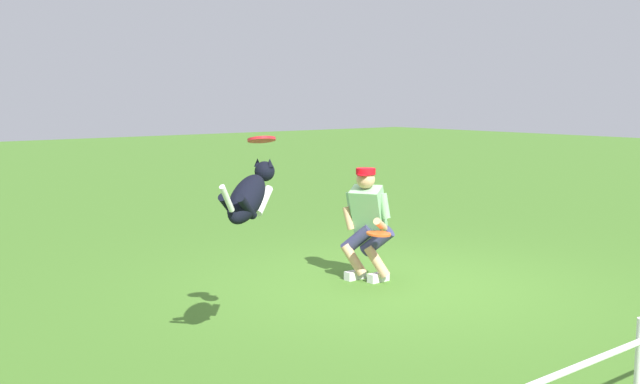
{
  "coord_description": "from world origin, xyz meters",
  "views": [
    {
      "loc": [
        5.86,
        5.81,
        2.1
      ],
      "look_at": [
        1.28,
        0.22,
        1.18
      ],
      "focal_mm": 42.4,
      "sensor_mm": 36.0,
      "label": 1
    }
  ],
  "objects_px": {
    "dog": "(249,196)",
    "frisbee_flying": "(262,140)",
    "person": "(367,220)",
    "frisbee_held": "(379,234)"
  },
  "relations": [
    {
      "from": "person",
      "to": "frisbee_held",
      "type": "bearing_deg",
      "value": 38.35
    },
    {
      "from": "frisbee_held",
      "to": "frisbee_flying",
      "type": "bearing_deg",
      "value": 20.28
    },
    {
      "from": "dog",
      "to": "frisbee_flying",
      "type": "bearing_deg",
      "value": -5.88
    },
    {
      "from": "person",
      "to": "frisbee_held",
      "type": "xyz_separation_m",
      "value": [
        0.16,
        0.35,
        -0.09
      ]
    },
    {
      "from": "person",
      "to": "frisbee_held",
      "type": "distance_m",
      "value": 0.4
    },
    {
      "from": "person",
      "to": "dog",
      "type": "height_order",
      "value": "dog"
    },
    {
      "from": "person",
      "to": "frisbee_flying",
      "type": "relative_size",
      "value": 5.59
    },
    {
      "from": "frisbee_flying",
      "to": "frisbee_held",
      "type": "bearing_deg",
      "value": -159.72
    },
    {
      "from": "frisbee_held",
      "to": "dog",
      "type": "bearing_deg",
      "value": 20.9
    },
    {
      "from": "person",
      "to": "dog",
      "type": "distance_m",
      "value": 2.77
    }
  ]
}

